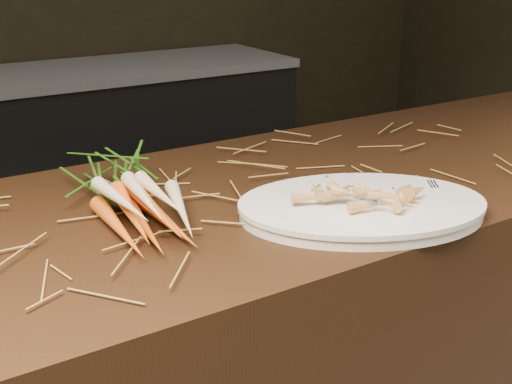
# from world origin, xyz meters

# --- Properties ---
(main_counter) EXTENTS (2.40, 0.70, 0.90)m
(main_counter) POSITION_xyz_m (0.00, 0.30, 0.45)
(main_counter) COLOR black
(main_counter) RESTS_ON ground
(back_counter) EXTENTS (1.82, 0.62, 0.84)m
(back_counter) POSITION_xyz_m (0.30, 2.18, 0.42)
(back_counter) COLOR black
(back_counter) RESTS_ON ground
(straw_bedding) EXTENTS (1.40, 0.60, 0.02)m
(straw_bedding) POSITION_xyz_m (0.00, 0.30, 0.91)
(straw_bedding) COLOR #A7813D
(straw_bedding) RESTS_ON main_counter
(root_veg_bunch) EXTENTS (0.18, 0.47, 0.09)m
(root_veg_bunch) POSITION_xyz_m (-0.27, 0.36, 0.94)
(root_veg_bunch) COLOR #E7591A
(root_veg_bunch) RESTS_ON main_counter
(serving_platter) EXTENTS (0.52, 0.45, 0.02)m
(serving_platter) POSITION_xyz_m (0.08, 0.10, 0.91)
(serving_platter) COLOR white
(serving_platter) RESTS_ON main_counter
(roasted_veg_heap) EXTENTS (0.26, 0.23, 0.05)m
(roasted_veg_heap) POSITION_xyz_m (0.08, 0.10, 0.95)
(roasted_veg_heap) COLOR #C58746
(roasted_veg_heap) RESTS_ON serving_platter
(serving_fork) EXTENTS (0.11, 0.15, 0.00)m
(serving_fork) POSITION_xyz_m (0.22, 0.02, 0.93)
(serving_fork) COLOR silver
(serving_fork) RESTS_ON serving_platter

